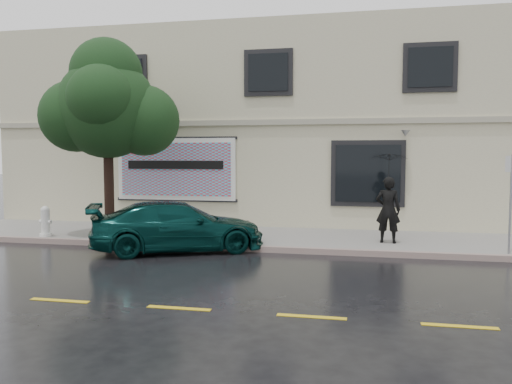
% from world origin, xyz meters
% --- Properties ---
extents(ground, '(90.00, 90.00, 0.00)m').
position_xyz_m(ground, '(0.00, 0.00, 0.00)').
color(ground, black).
rests_on(ground, ground).
extents(sidewalk, '(20.00, 3.50, 0.15)m').
position_xyz_m(sidewalk, '(0.00, 3.25, 0.07)').
color(sidewalk, gray).
rests_on(sidewalk, ground).
extents(curb, '(20.00, 0.18, 0.16)m').
position_xyz_m(curb, '(0.00, 1.50, 0.07)').
color(curb, gray).
rests_on(curb, ground).
extents(road_marking, '(19.00, 0.12, 0.01)m').
position_xyz_m(road_marking, '(0.00, -3.50, 0.01)').
color(road_marking, gold).
rests_on(road_marking, ground).
extents(building, '(20.00, 8.12, 7.00)m').
position_xyz_m(building, '(0.00, 9.00, 3.50)').
color(building, beige).
rests_on(building, ground).
extents(billboard, '(4.30, 0.16, 2.20)m').
position_xyz_m(billboard, '(-3.20, 4.92, 2.05)').
color(billboard, white).
rests_on(billboard, ground).
extents(car, '(4.92, 3.68, 1.31)m').
position_xyz_m(car, '(-1.75, 1.20, 0.66)').
color(car, '#072D2A').
rests_on(car, ground).
extents(pedestrian, '(0.71, 0.52, 1.80)m').
position_xyz_m(pedestrian, '(3.71, 2.69, 1.05)').
color(pedestrian, black).
rests_on(pedestrian, sidewalk).
extents(umbrella, '(1.13, 1.13, 0.77)m').
position_xyz_m(umbrella, '(3.71, 2.69, 2.34)').
color(umbrella, black).
rests_on(umbrella, pedestrian).
extents(street_tree, '(2.86, 2.86, 5.15)m').
position_xyz_m(street_tree, '(-4.24, 2.20, 3.85)').
color(street_tree, black).
rests_on(street_tree, sidewalk).
extents(fire_hydrant, '(0.37, 0.34, 0.89)m').
position_xyz_m(fire_hydrant, '(-6.08, 1.80, 0.59)').
color(fire_hydrant, silver).
rests_on(fire_hydrant, sidewalk).
extents(sign_pole, '(0.30, 0.06, 2.41)m').
position_xyz_m(sign_pole, '(6.50, 1.72, 1.61)').
color(sign_pole, gray).
rests_on(sign_pole, sidewalk).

